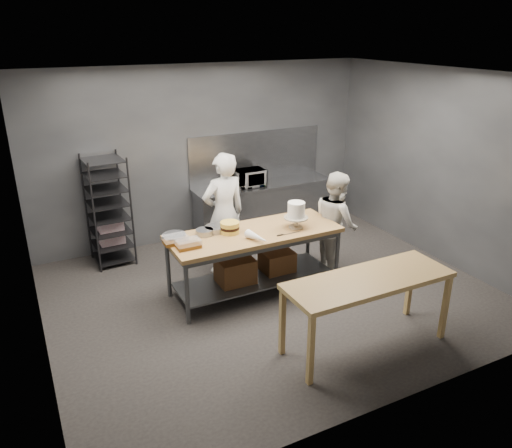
{
  "coord_description": "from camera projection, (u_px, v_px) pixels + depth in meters",
  "views": [
    {
      "loc": [
        -3.01,
        -5.48,
        3.56
      ],
      "look_at": [
        -0.18,
        0.15,
        1.05
      ],
      "focal_mm": 35.0,
      "sensor_mm": 36.0,
      "label": 1
    }
  ],
  "objects": [
    {
      "name": "chef_behind",
      "position": [
        224.0,
        214.0,
        7.45
      ],
      "size": [
        0.71,
        0.5,
        1.88
      ],
      "primitive_type": "imported",
      "rotation": [
        0.0,
        0.0,
        3.21
      ],
      "color": "silver",
      "rests_on": "ground"
    },
    {
      "name": "speed_rack",
      "position": [
        109.0,
        211.0,
        7.8
      ],
      "size": [
        0.63,
        0.68,
        1.75
      ],
      "color": "black",
      "rests_on": "ground"
    },
    {
      "name": "ground",
      "position": [
        272.0,
        294.0,
        7.12
      ],
      "size": [
        6.0,
        6.0,
        0.0
      ],
      "primitive_type": "plane",
      "color": "black",
      "rests_on": "ground"
    },
    {
      "name": "splashback_panel",
      "position": [
        256.0,
        156.0,
        9.09
      ],
      "size": [
        2.6,
        0.02,
        0.9
      ],
      "primitive_type": "cube",
      "color": "slate",
      "rests_on": "back_counter"
    },
    {
      "name": "microwave",
      "position": [
        249.0,
        178.0,
        8.83
      ],
      "size": [
        0.54,
        0.37,
        0.3
      ],
      "primitive_type": "imported",
      "color": "black",
      "rests_on": "back_counter"
    },
    {
      "name": "work_table",
      "position": [
        254.0,
        254.0,
        7.0
      ],
      "size": [
        2.4,
        0.9,
        0.92
      ],
      "color": "olive",
      "rests_on": "ground"
    },
    {
      "name": "cake_pans",
      "position": [
        196.0,
        233.0,
        6.73
      ],
      "size": [
        0.89,
        0.31,
        0.07
      ],
      "color": "gray",
      "rests_on": "work_table"
    },
    {
      "name": "near_counter",
      "position": [
        368.0,
        285.0,
        5.68
      ],
      "size": [
        2.0,
        0.7,
        0.9
      ],
      "color": "#9B7040",
      "rests_on": "ground"
    },
    {
      "name": "pastry_clamshells",
      "position": [
        182.0,
        242.0,
        6.41
      ],
      "size": [
        0.42,
        0.41,
        0.11
      ],
      "color": "#90571C",
      "rests_on": "work_table"
    },
    {
      "name": "chef_right",
      "position": [
        336.0,
        223.0,
        7.52
      ],
      "size": [
        0.74,
        0.87,
        1.58
      ],
      "primitive_type": "imported",
      "rotation": [
        0.0,
        0.0,
        1.38
      ],
      "color": "silver",
      "rests_on": "ground"
    },
    {
      "name": "piping_bag",
      "position": [
        257.0,
        237.0,
        6.52
      ],
      "size": [
        0.23,
        0.4,
        0.12
      ],
      "primitive_type": "cone",
      "rotation": [
        1.57,
        0.0,
        0.3
      ],
      "color": "white",
      "rests_on": "work_table"
    },
    {
      "name": "frosted_cake_stand",
      "position": [
        296.0,
        212.0,
        6.92
      ],
      "size": [
        0.34,
        0.34,
        0.37
      ],
      "color": "#B1A58E",
      "rests_on": "work_table"
    },
    {
      "name": "layer_cake",
      "position": [
        230.0,
        227.0,
        6.8
      ],
      "size": [
        0.26,
        0.26,
        0.16
      ],
      "color": "#F4CB4D",
      "rests_on": "work_table"
    },
    {
      "name": "back_counter",
      "position": [
        263.0,
        207.0,
        9.18
      ],
      "size": [
        2.6,
        0.6,
        0.9
      ],
      "color": "slate",
      "rests_on": "ground"
    },
    {
      "name": "offset_spatula",
      "position": [
        286.0,
        234.0,
        6.77
      ],
      "size": [
        0.36,
        0.02,
        0.02
      ],
      "color": "slate",
      "rests_on": "work_table"
    },
    {
      "name": "back_wall",
      "position": [
        204.0,
        154.0,
        8.64
      ],
      "size": [
        6.0,
        0.04,
        3.0
      ],
      "primitive_type": "cube",
      "color": "#4C4F54",
      "rests_on": "ground"
    }
  ]
}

